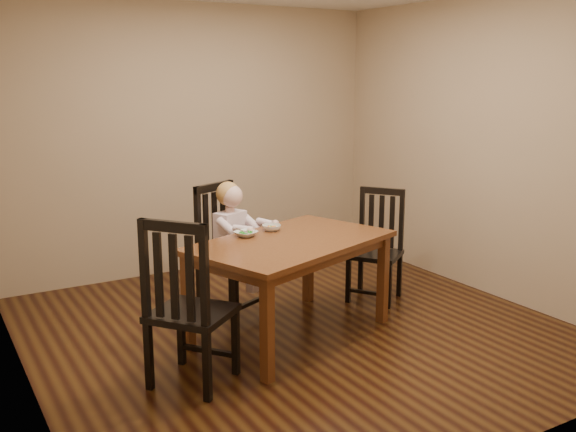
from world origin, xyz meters
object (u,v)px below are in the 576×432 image
chair_right (377,247)px  bowl_peas (246,234)px  dining_table (291,251)px  bowl_veg (272,228)px  chair_left (187,307)px  chair_child (228,252)px  toddler (232,235)px

chair_right → bowl_peas: 1.40m
bowl_peas → chair_right: bearing=3.8°
dining_table → bowl_veg: 0.35m
bowl_peas → bowl_veg: bearing=13.8°
chair_right → bowl_peas: size_ratio=5.86×
bowl_veg → chair_left: bearing=-145.2°
chair_right → chair_child: bearing=39.4°
chair_left → bowl_veg: chair_left is taller
dining_table → bowl_veg: bowl_veg is taller
toddler → bowl_veg: toddler is taller
chair_left → chair_right: 2.23m
chair_child → chair_right: 1.36m
dining_table → toddler: toddler is taller
bowl_peas → chair_left: bearing=-139.5°
chair_right → bowl_veg: 1.14m
chair_left → chair_right: size_ratio=1.14×
chair_right → bowl_peas: (-1.36, -0.09, 0.31)m
dining_table → toddler: (-0.17, 0.67, 0.00)m
chair_child → chair_right: bearing=140.4°
bowl_veg → chair_child: bearing=117.9°
dining_table → chair_right: size_ratio=1.76×
dining_table → bowl_peas: 0.38m
chair_child → bowl_veg: chair_child is taller
chair_left → toddler: 1.34m
chair_child → toddler: bearing=90.0°
dining_table → chair_left: size_ratio=1.55×
toddler → bowl_peas: size_ratio=3.52×
dining_table → chair_left: chair_left is taller
dining_table → toddler: 0.69m
bowl_peas → dining_table: bearing=-46.1°
bowl_peas → chair_child: bearing=83.0°
toddler → dining_table: bearing=80.6°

